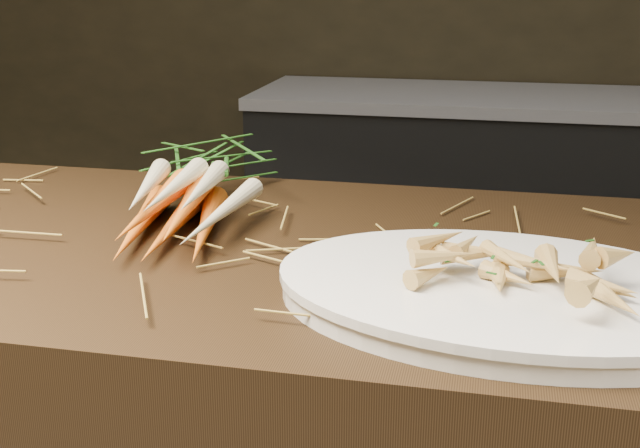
{
  "coord_description": "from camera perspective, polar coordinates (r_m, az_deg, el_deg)",
  "views": [
    {
      "loc": [
        0.24,
        -0.7,
        1.26
      ],
      "look_at": [
        0.03,
        0.22,
        0.96
      ],
      "focal_mm": 45.0,
      "sensor_mm": 36.0,
      "label": 1
    }
  ],
  "objects": [
    {
      "name": "roasted_veg_heap",
      "position": [
        0.9,
        13.2,
        -2.61
      ],
      "size": [
        0.26,
        0.2,
        0.06
      ],
      "primitive_type": null,
      "rotation": [
        0.0,
        0.0,
        -0.08
      ],
      "color": "#A78741",
      "rests_on": "serving_platter"
    },
    {
      "name": "serving_platter",
      "position": [
        0.92,
        13.02,
        -5.06
      ],
      "size": [
        0.54,
        0.38,
        0.03
      ],
      "primitive_type": null,
      "rotation": [
        0.0,
        0.0,
        -0.08
      ],
      "color": "white",
      "rests_on": "main_counter"
    },
    {
      "name": "root_veg_bunch",
      "position": [
        1.26,
        -8.78,
        3.12
      ],
      "size": [
        0.24,
        0.54,
        0.1
      ],
      "rotation": [
        0.0,
        0.0,
        0.14
      ],
      "color": "orange",
      "rests_on": "main_counter"
    },
    {
      "name": "back_counter",
      "position": [
        3.0,
        13.11,
        1.05
      ],
      "size": [
        1.82,
        0.62,
        0.84
      ],
      "color": "black",
      "rests_on": "ground"
    },
    {
      "name": "straw_bedding",
      "position": [
        1.09,
        -0.82,
        -1.21
      ],
      "size": [
        1.4,
        0.6,
        0.02
      ],
      "primitive_type": null,
      "color": "olive",
      "rests_on": "main_counter"
    }
  ]
}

